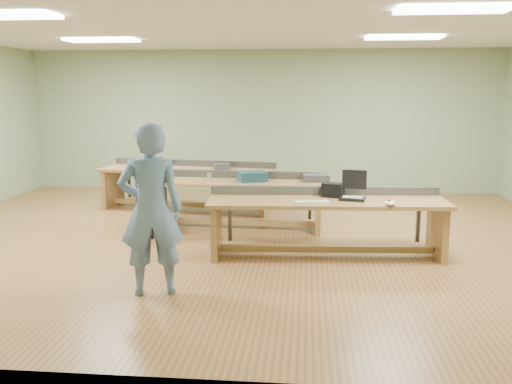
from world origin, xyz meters
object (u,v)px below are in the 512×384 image
Objects in this scene: workbench_mid at (233,193)px; parts_bin_grey at (316,178)px; parts_bin_teal at (252,176)px; laptop_base at (353,199)px; camera_bag at (333,190)px; mug at (249,177)px; workbench_back at (188,179)px; task_chair at (151,212)px; workbench_front at (326,214)px; person at (151,210)px; drinks_can at (210,177)px.

workbench_mid reaches higher than parts_bin_grey.
laptop_base is at bearing -43.69° from parts_bin_teal.
laptop_base is 0.31m from camera_bag.
parts_bin_teal is 0.10m from mug.
workbench_mid is 0.35m from mug.
mug is at bearing 147.49° from laptop_base.
workbench_back is (-1.00, 1.28, 0.01)m from workbench_mid.
workbench_mid is 1.32m from parts_bin_grey.
laptop_base is at bearing -17.62° from camera_bag.
workbench_front is at bearing -34.88° from task_chair.
task_chair is at bearing -160.57° from parts_bin_teal.
workbench_back is 7.65× the size of parts_bin_teal.
workbench_back is 10.29× the size of laptop_base.
task_chair is at bearing 158.50° from workbench_front.
task_chair reaches higher than workbench_mid.
person reaches higher than laptop_base.
workbench_back is at bearing 154.05° from camera_bag.
camera_bag is at bearing -36.16° from workbench_mid.
workbench_mid is 0.41m from parts_bin_teal.
workbench_mid is 7.38× the size of parts_bin_grey.
workbench_back is at bearing 147.25° from laptop_base.
mug is (-1.16, 1.42, 0.24)m from workbench_front.
workbench_front is 1.96m from workbench_mid.
camera_bag is 2.79m from task_chair.
task_chair reaches higher than workbench_back.
workbench_back is at bearing 115.50° from drinks_can.
camera_bag is at bearing -44.98° from parts_bin_teal.
workbench_front is 7.83× the size of parts_bin_grey.
parts_bin_teal is (-1.10, 1.35, 0.26)m from workbench_front.
person is 3.05m from mug.
person is at bearing -96.19° from workbench_mid.
workbench_front is 2.72m from task_chair.
parts_bin_teal reaches higher than workbench_mid.
parts_bin_grey is at bearing -3.62° from task_chair.
workbench_mid and workbench_back have the same top height.
parts_bin_teal is (-1.43, 1.37, 0.06)m from laptop_base.
camera_bag is at bearing -80.95° from parts_bin_grey.
drinks_can is at bearing -174.56° from parts_bin_teal.
camera_bag is 0.69× the size of parts_bin_grey.
person is at bearing -92.12° from drinks_can.
laptop_base is at bearing -35.84° from workbench_mid.
person is at bearing -90.34° from task_chair.
workbench_front reaches higher than mug.
person is at bearing -104.79° from parts_bin_teal.
task_chair reaches higher than workbench_front.
mug is at bearing 12.85° from drinks_can.
parts_bin_teal reaches higher than drinks_can.
mug is at bearing 125.55° from workbench_front.
workbench_front is 11.40× the size of camera_bag.
workbench_mid reaches higher than laptop_base.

